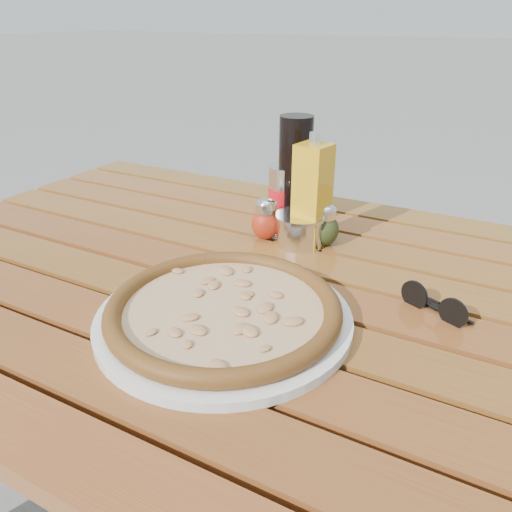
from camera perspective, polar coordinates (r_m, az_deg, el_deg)
The scene contains 10 objects.
table at distance 0.87m, azimuth -0.63°, elevation -6.82°, with size 1.40×0.90×0.75m.
plate at distance 0.71m, azimuth -3.67°, elevation -7.08°, with size 0.36×0.36×0.01m, color silver.
pizza at distance 0.70m, azimuth -3.71°, elevation -6.00°, with size 0.41×0.41×0.03m.
pepper_shaker at distance 0.96m, azimuth 1.10°, elevation 4.18°, with size 0.06×0.06×0.08m.
oregano_shaker at distance 0.94m, azimuth 7.85°, elevation 3.46°, with size 0.07×0.07×0.08m.
dark_bottle at distance 1.01m, azimuth 4.47°, elevation 9.52°, with size 0.07×0.07×0.22m, color black.
soda_can at distance 1.03m, azimuth 3.27°, elevation 6.92°, with size 0.07×0.07×0.12m.
olive_oil_cruet at distance 0.92m, azimuth 6.43°, elevation 6.88°, with size 0.06×0.06×0.21m.
parmesan_tin at distance 0.94m, azimuth 5.08°, elevation 3.11°, with size 0.12×0.12×0.07m.
sunglasses at distance 0.77m, azimuth 19.67°, elevation -5.22°, with size 0.11×0.06×0.04m.
Camera 1 is at (0.35, -0.64, 1.14)m, focal length 35.00 mm.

